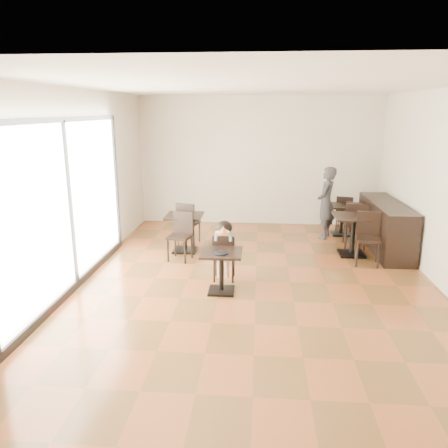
# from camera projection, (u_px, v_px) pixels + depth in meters

# --- Properties ---
(floor) EXTENTS (6.00, 8.00, 0.01)m
(floor) POSITION_uv_depth(u_px,v_px,m) (256.00, 281.00, 7.46)
(floor) COLOR brown
(floor) RESTS_ON ground
(ceiling) EXTENTS (6.00, 8.00, 0.01)m
(ceiling) POSITION_uv_depth(u_px,v_px,m) (260.00, 86.00, 6.66)
(ceiling) COLOR white
(ceiling) RESTS_ON floor
(wall_back) EXTENTS (6.00, 0.01, 3.20)m
(wall_back) POSITION_uv_depth(u_px,v_px,m) (259.00, 161.00, 10.92)
(wall_back) COLOR beige
(wall_back) RESTS_ON floor
(wall_front) EXTENTS (6.00, 0.01, 3.20)m
(wall_front) POSITION_uv_depth(u_px,v_px,m) (254.00, 284.00, 3.20)
(wall_front) COLOR beige
(wall_front) RESTS_ON floor
(wall_left) EXTENTS (0.01, 8.00, 3.20)m
(wall_left) POSITION_uv_depth(u_px,v_px,m) (78.00, 186.00, 7.30)
(wall_left) COLOR beige
(wall_left) RESTS_ON floor
(storefront_window) EXTENTS (0.04, 4.50, 2.60)m
(storefront_window) POSITION_uv_depth(u_px,v_px,m) (68.00, 204.00, 6.86)
(storefront_window) COLOR white
(storefront_window) RESTS_ON floor
(child_table) EXTENTS (0.64, 0.64, 0.68)m
(child_table) POSITION_uv_depth(u_px,v_px,m) (221.00, 272.00, 6.95)
(child_table) COLOR black
(child_table) RESTS_ON floor
(child_chair) EXTENTS (0.37, 0.37, 0.82)m
(child_chair) POSITION_uv_depth(u_px,v_px,m) (224.00, 257.00, 7.46)
(child_chair) COLOR black
(child_chair) RESTS_ON floor
(child) EXTENTS (0.37, 0.52, 1.03)m
(child) POSITION_uv_depth(u_px,v_px,m) (224.00, 251.00, 7.44)
(child) COLOR slate
(child) RESTS_ON child_chair
(plate) EXTENTS (0.23, 0.23, 0.01)m
(plate) POSITION_uv_depth(u_px,v_px,m) (221.00, 253.00, 6.76)
(plate) COLOR black
(plate) RESTS_ON child_table
(pizza_slice) EXTENTS (0.24, 0.18, 0.06)m
(pizza_slice) POSITION_uv_depth(u_px,v_px,m) (223.00, 232.00, 7.16)
(pizza_slice) COLOR #EBB681
(pizza_slice) RESTS_ON child
(adult_patron) EXTENTS (0.55, 0.69, 1.63)m
(adult_patron) POSITION_uv_depth(u_px,v_px,m) (326.00, 203.00, 9.82)
(adult_patron) COLOR #333338
(adult_patron) RESTS_ON floor
(cafe_table_mid) EXTENTS (0.89, 0.89, 0.82)m
(cafe_table_mid) POSITION_uv_depth(u_px,v_px,m) (353.00, 235.00, 8.73)
(cafe_table_mid) COLOR black
(cafe_table_mid) RESTS_ON floor
(cafe_table_left) EXTENTS (0.87, 0.87, 0.77)m
(cafe_table_left) POSITION_uv_depth(u_px,v_px,m) (185.00, 233.00, 8.98)
(cafe_table_left) COLOR black
(cafe_table_left) RESTS_ON floor
(cafe_table_back) EXTENTS (0.85, 0.85, 0.71)m
(cafe_table_back) POSITION_uv_depth(u_px,v_px,m) (342.00, 220.00, 10.19)
(cafe_table_back) COLOR black
(cafe_table_back) RESTS_ON floor
(chair_mid_a) EXTENTS (0.51, 0.51, 0.98)m
(chair_mid_a) POSITION_uv_depth(u_px,v_px,m) (356.00, 225.00, 9.22)
(chair_mid_a) COLOR black
(chair_mid_a) RESTS_ON floor
(chair_mid_b) EXTENTS (0.51, 0.51, 0.98)m
(chair_mid_b) POSITION_uv_depth(u_px,v_px,m) (368.00, 240.00, 8.16)
(chair_mid_b) COLOR black
(chair_mid_b) RESTS_ON floor
(chair_left_a) EXTENTS (0.50, 0.50, 0.93)m
(chair_left_a) POSITION_uv_depth(u_px,v_px,m) (189.00, 223.00, 9.49)
(chair_left_a) COLOR black
(chair_left_a) RESTS_ON floor
(chair_left_b) EXTENTS (0.50, 0.50, 0.93)m
(chair_left_b) POSITION_uv_depth(u_px,v_px,m) (180.00, 237.00, 8.43)
(chair_left_b) COLOR black
(chair_left_b) RESTS_ON floor
(chair_back_a) EXTENTS (0.48, 0.48, 0.86)m
(chair_back_a) POSITION_uv_depth(u_px,v_px,m) (345.00, 213.00, 10.56)
(chair_back_a) COLOR black
(chair_back_a) RESTS_ON floor
(chair_back_b) EXTENTS (0.48, 0.48, 0.86)m
(chair_back_b) POSITION_uv_depth(u_px,v_px,m) (353.00, 223.00, 9.63)
(chair_back_b) COLOR black
(chair_back_b) RESTS_ON floor
(service_counter) EXTENTS (0.60, 2.40, 1.00)m
(service_counter) POSITION_uv_depth(u_px,v_px,m) (385.00, 226.00, 9.06)
(service_counter) COLOR black
(service_counter) RESTS_ON floor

